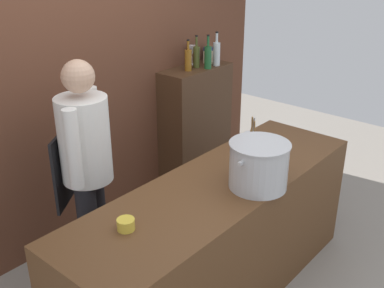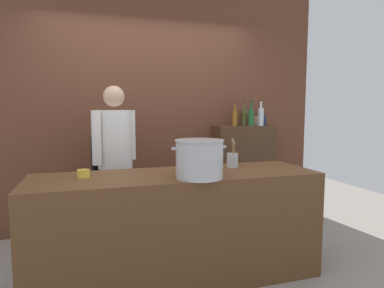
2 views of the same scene
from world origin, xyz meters
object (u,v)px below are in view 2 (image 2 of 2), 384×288
butter_jar (83,174)px  wine_bottle_clear (261,116)px  wine_bottle_green (251,117)px  stockpot_large (199,159)px  wine_bottle_olive (244,117)px  utensil_crock (232,160)px  wine_bottle_amber (235,118)px  spice_tin_navy (262,120)px  wine_glass_short (245,115)px  chef (115,155)px  spice_tin_cream (258,121)px

butter_jar → wine_bottle_clear: wine_bottle_clear is taller
wine_bottle_green → stockpot_large: bearing=-130.5°
butter_jar → wine_bottle_olive: (1.92, 1.12, 0.40)m
stockpot_large → wine_bottle_clear: (1.25, 1.30, 0.29)m
wine_bottle_olive → butter_jar: bearing=-149.8°
utensil_crock → stockpot_large: bearing=-141.4°
utensil_crock → wine_bottle_amber: wine_bottle_amber is taller
butter_jar → wine_bottle_green: bearing=27.3°
wine_bottle_amber → wine_bottle_clear: size_ratio=0.89×
wine_bottle_green → wine_bottle_amber: 0.20m
wine_bottle_olive → spice_tin_navy: bearing=16.4°
utensil_crock → wine_glass_short: bearing=59.3°
utensil_crock → butter_jar: (-1.29, -0.07, -0.04)m
utensil_crock → butter_jar: 1.30m
stockpot_large → wine_bottle_green: bearing=49.5°
wine_glass_short → spice_tin_navy: size_ratio=1.44×
butter_jar → wine_bottle_green: size_ratio=0.31×
wine_glass_short → wine_bottle_olive: bearing=-117.8°
chef → utensil_crock: 1.19m
wine_bottle_clear → spice_tin_navy: size_ratio=2.49×
wine_bottle_clear → wine_glass_short: bearing=122.8°
wine_bottle_amber → wine_glass_short: size_ratio=1.54×
wine_bottle_clear → wine_glass_short: 0.24m
wine_bottle_amber → spice_tin_cream: 0.34m
wine_glass_short → spice_tin_navy: (0.25, -0.01, -0.07)m
butter_jar → wine_glass_short: bearing=31.7°
stockpot_large → wine_glass_short: size_ratio=2.37×
utensil_crock → spice_tin_cream: spice_tin_cream is taller
chef → stockpot_large: chef is taller
wine_bottle_green → spice_tin_cream: 0.21m
wine_bottle_amber → wine_bottle_clear: 0.33m
stockpot_large → spice_tin_cream: 1.91m
chef → wine_bottle_amber: chef is taller
stockpot_large → wine_bottle_amber: bearing=56.1°
stockpot_large → wine_bottle_clear: bearing=46.3°
utensil_crock → wine_bottle_amber: bearing=64.5°
butter_jar → wine_bottle_amber: wine_bottle_amber is taller
utensil_crock → wine_bottle_olive: (0.63, 1.05, 0.36)m
stockpot_large → wine_bottle_green: wine_bottle_green is taller
wine_bottle_clear → chef: bearing=-170.3°
wine_bottle_green → wine_bottle_clear: 0.14m
wine_bottle_amber → chef: bearing=-165.3°
chef → spice_tin_navy: bearing=158.5°
chef → utensil_crock: bearing=111.4°
wine_bottle_green → wine_bottle_olive: wine_bottle_green is taller
wine_bottle_olive → wine_bottle_amber: bearing=-173.0°
stockpot_large → utensil_crock: bearing=38.6°
butter_jar → wine_bottle_green: wine_bottle_green is taller
wine_bottle_olive → chef: bearing=-166.0°
wine_glass_short → spice_tin_cream: size_ratio=1.56×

